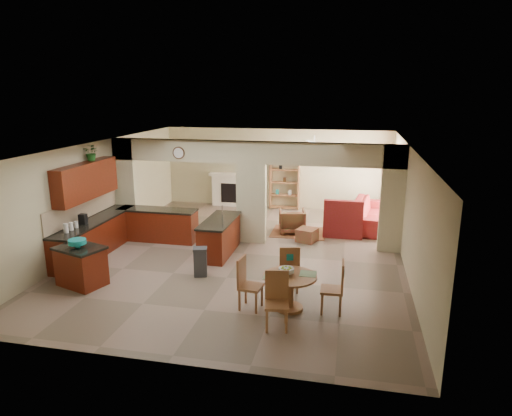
% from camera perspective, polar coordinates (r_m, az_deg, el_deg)
% --- Properties ---
extents(floor, '(10.00, 10.00, 0.00)m').
position_cam_1_polar(floor, '(11.89, -1.61, -5.71)').
color(floor, '#806959').
rests_on(floor, ground).
extents(ceiling, '(10.00, 10.00, 0.00)m').
position_cam_1_polar(ceiling, '(11.23, -1.71, 7.81)').
color(ceiling, white).
rests_on(ceiling, wall_back).
extents(wall_back, '(8.00, 0.00, 8.00)m').
position_cam_1_polar(wall_back, '(16.28, 2.50, 4.94)').
color(wall_back, '#C5BB90').
rests_on(wall_back, floor).
extents(wall_front, '(8.00, 0.00, 8.00)m').
position_cam_1_polar(wall_front, '(6.96, -11.51, -8.75)').
color(wall_front, '#C5BB90').
rests_on(wall_front, floor).
extents(wall_left, '(0.00, 10.00, 10.00)m').
position_cam_1_polar(wall_left, '(13.00, -19.07, 1.68)').
color(wall_left, '#C5BB90').
rests_on(wall_left, floor).
extents(wall_right, '(0.00, 10.00, 10.00)m').
position_cam_1_polar(wall_right, '(11.25, 18.55, -0.19)').
color(wall_right, '#C5BB90').
rests_on(wall_right, floor).
extents(partition_left_pier, '(0.60, 0.25, 2.80)m').
position_cam_1_polar(partition_left_pier, '(13.70, -15.88, 2.56)').
color(partition_left_pier, '#C5BB90').
rests_on(partition_left_pier, floor).
extents(partition_center_pier, '(0.80, 0.25, 2.20)m').
position_cam_1_polar(partition_center_pier, '(12.50, -0.57, 0.59)').
color(partition_center_pier, '#C5BB90').
rests_on(partition_center_pier, floor).
extents(partition_right_pier, '(0.60, 0.25, 2.80)m').
position_cam_1_polar(partition_right_pier, '(12.19, 16.66, 1.06)').
color(partition_right_pier, '#C5BB90').
rests_on(partition_right_pier, floor).
extents(partition_header, '(8.00, 0.25, 0.60)m').
position_cam_1_polar(partition_header, '(12.23, -0.59, 6.96)').
color(partition_header, '#C5BB90').
rests_on(partition_header, partition_center_pier).
extents(kitchen_counter, '(2.52, 3.29, 1.48)m').
position_cam_1_polar(kitchen_counter, '(12.66, -16.42, -2.82)').
color(kitchen_counter, '#431807').
rests_on(kitchen_counter, floor).
extents(upper_cabinets, '(0.35, 2.40, 0.90)m').
position_cam_1_polar(upper_cabinets, '(12.14, -20.46, 3.20)').
color(upper_cabinets, '#431807').
rests_on(upper_cabinets, wall_left).
extents(peninsula, '(0.70, 1.85, 0.91)m').
position_cam_1_polar(peninsula, '(11.79, -4.60, -3.59)').
color(peninsula, '#431807').
rests_on(peninsula, floor).
extents(wall_clock, '(0.34, 0.03, 0.34)m').
position_cam_1_polar(wall_clock, '(12.68, -9.66, 6.80)').
color(wall_clock, '#4C2F19').
rests_on(wall_clock, partition_header).
extents(rug, '(1.60, 1.30, 0.01)m').
position_cam_1_polar(rug, '(13.65, 5.38, -3.04)').
color(rug, '#935835').
rests_on(rug, floor).
extents(fireplace, '(1.60, 0.35, 1.20)m').
position_cam_1_polar(fireplace, '(16.61, -3.09, 2.36)').
color(fireplace, white).
rests_on(fireplace, floor).
extents(shelving_unit, '(1.00, 0.32, 1.80)m').
position_cam_1_polar(shelving_unit, '(16.15, 3.60, 3.04)').
color(shelving_unit, '#935D32').
rests_on(shelving_unit, floor).
extents(window_a, '(0.02, 0.90, 1.90)m').
position_cam_1_polar(window_a, '(13.52, 17.34, 1.43)').
color(window_a, white).
rests_on(window_a, wall_right).
extents(window_b, '(0.02, 0.90, 1.90)m').
position_cam_1_polar(window_b, '(15.18, 16.80, 2.85)').
color(window_b, white).
rests_on(window_b, wall_right).
extents(glazed_door, '(0.02, 0.70, 2.10)m').
position_cam_1_polar(glazed_door, '(14.38, 17.01, 1.60)').
color(glazed_door, white).
rests_on(glazed_door, wall_right).
extents(drape_a_left, '(0.10, 0.28, 2.30)m').
position_cam_1_polar(drape_a_left, '(12.93, 17.39, 0.85)').
color(drape_a_left, '#3F2119').
rests_on(drape_a_left, wall_right).
extents(drape_a_right, '(0.10, 0.28, 2.30)m').
position_cam_1_polar(drape_a_right, '(14.10, 16.97, 1.98)').
color(drape_a_right, '#3F2119').
rests_on(drape_a_right, wall_right).
extents(drape_b_left, '(0.10, 0.28, 2.30)m').
position_cam_1_polar(drape_b_left, '(14.59, 16.82, 2.40)').
color(drape_b_left, '#3F2119').
rests_on(drape_b_left, wall_right).
extents(drape_b_right, '(0.10, 0.28, 2.30)m').
position_cam_1_polar(drape_b_right, '(15.76, 16.49, 3.29)').
color(drape_b_right, '#3F2119').
rests_on(drape_b_right, wall_right).
extents(ceiling_fan, '(1.00, 1.00, 0.10)m').
position_cam_1_polar(ceiling_fan, '(13.97, 7.30, 8.04)').
color(ceiling_fan, white).
rests_on(ceiling_fan, ceiling).
extents(kitchen_island, '(1.18, 1.00, 0.87)m').
position_cam_1_polar(kitchen_island, '(10.60, -21.01, -6.77)').
color(kitchen_island, '#431807').
rests_on(kitchen_island, floor).
extents(teal_bowl, '(0.37, 0.37, 0.18)m').
position_cam_1_polar(teal_bowl, '(10.43, -21.42, -4.14)').
color(teal_bowl, teal).
rests_on(teal_bowl, kitchen_island).
extents(trash_can, '(0.35, 0.32, 0.62)m').
position_cam_1_polar(trash_can, '(10.50, -6.97, -6.83)').
color(trash_can, '#313134').
rests_on(trash_can, floor).
extents(dining_table, '(1.03, 1.03, 0.70)m').
position_cam_1_polar(dining_table, '(8.87, 4.25, -9.74)').
color(dining_table, '#935D32').
rests_on(dining_table, floor).
extents(fruit_bowl, '(0.29, 0.29, 0.16)m').
position_cam_1_polar(fruit_bowl, '(8.77, 3.82, -7.86)').
color(fruit_bowl, '#84AB24').
rests_on(fruit_bowl, dining_table).
extents(sofa, '(2.84, 1.41, 0.79)m').
position_cam_1_polar(sofa, '(14.56, 14.18, -0.70)').
color(sofa, maroon).
rests_on(sofa, floor).
extents(chaise, '(1.11, 0.91, 0.44)m').
position_cam_1_polar(chaise, '(13.59, 10.80, -2.36)').
color(chaise, maroon).
rests_on(chaise, floor).
extents(armchair, '(0.89, 0.91, 0.70)m').
position_cam_1_polar(armchair, '(13.54, 4.54, -1.63)').
color(armchair, maroon).
rests_on(armchair, floor).
extents(ottoman, '(0.65, 0.65, 0.37)m').
position_cam_1_polar(ottoman, '(12.84, 6.39, -3.37)').
color(ottoman, maroon).
rests_on(ottoman, floor).
extents(plant, '(0.38, 0.33, 0.42)m').
position_cam_1_polar(plant, '(12.33, -19.85, 6.54)').
color(plant, '#195115').
rests_on(plant, upper_cabinets).
extents(chair_north, '(0.51, 0.51, 1.02)m').
position_cam_1_polar(chair_north, '(9.55, 4.15, -7.39)').
color(chair_north, '#935D32').
rests_on(chair_north, floor).
extents(chair_east, '(0.44, 0.43, 1.02)m').
position_cam_1_polar(chair_east, '(8.83, 10.03, -9.49)').
color(chair_east, '#935D32').
rests_on(chair_east, floor).
extents(chair_south, '(0.49, 0.49, 1.02)m').
position_cam_1_polar(chair_south, '(8.24, 2.61, -11.10)').
color(chair_south, '#935D32').
rests_on(chair_south, floor).
extents(chair_west, '(0.47, 0.47, 1.02)m').
position_cam_1_polar(chair_west, '(8.87, -1.18, -9.13)').
color(chair_west, '#935D32').
rests_on(chair_west, floor).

